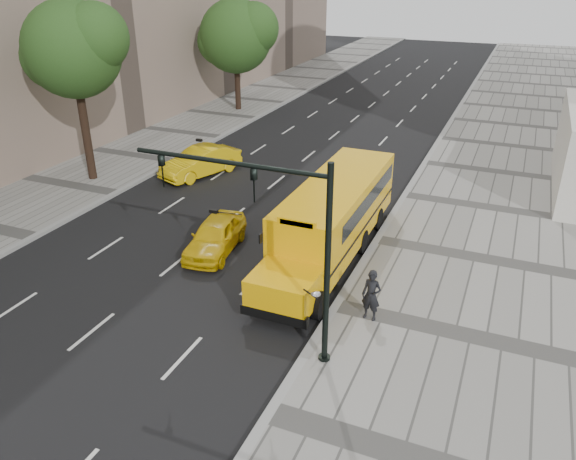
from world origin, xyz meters
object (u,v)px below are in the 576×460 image
at_px(tree_c, 237,36).
at_px(taxi_near, 215,236).
at_px(pedestrian, 371,295).
at_px(taxi_far, 201,162).
at_px(traffic_signal, 281,234).
at_px(school_bus, 335,212).
at_px(tree_b, 74,49).

height_order(tree_c, taxi_near, tree_c).
bearing_deg(pedestrian, tree_c, 133.47).
xyz_separation_m(taxi_near, taxi_far, (-5.37, 7.81, 0.09)).
bearing_deg(traffic_signal, pedestrian, 51.17).
bearing_deg(school_bus, taxi_far, 149.39).
bearing_deg(tree_c, traffic_signal, -60.29).
distance_m(taxi_near, traffic_signal, 8.06).
bearing_deg(tree_c, school_bus, -53.67).
height_order(taxi_far, pedestrian, pedestrian).
bearing_deg(taxi_near, taxi_far, 115.99).
bearing_deg(traffic_signal, taxi_near, 135.70).
xyz_separation_m(tree_c, traffic_signal, (15.59, -27.31, -1.74)).
bearing_deg(taxi_far, tree_b, -127.85).
distance_m(school_bus, taxi_near, 5.05).
height_order(tree_c, traffic_signal, tree_c).
distance_m(tree_c, school_bus, 25.47).
distance_m(school_bus, traffic_signal, 7.46).
bearing_deg(school_bus, taxi_near, -156.72).
bearing_deg(pedestrian, school_bus, 130.06).
relative_size(tree_c, school_bus, 0.74).
bearing_deg(school_bus, pedestrian, -57.79).
height_order(tree_b, taxi_near, tree_b).
distance_m(tree_c, taxi_far, 16.04).
distance_m(taxi_near, pedestrian, 7.76).
height_order(tree_c, pedestrian, tree_c).
bearing_deg(pedestrian, taxi_near, 169.12).
relative_size(pedestrian, traffic_signal, 0.28).
relative_size(school_bus, traffic_signal, 1.81).
relative_size(tree_b, tree_c, 1.10).
xyz_separation_m(tree_b, tree_c, (0.01, 17.49, -1.22)).
xyz_separation_m(tree_c, taxi_near, (10.35, -22.20, -5.13)).
relative_size(taxi_near, taxi_far, 0.86).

